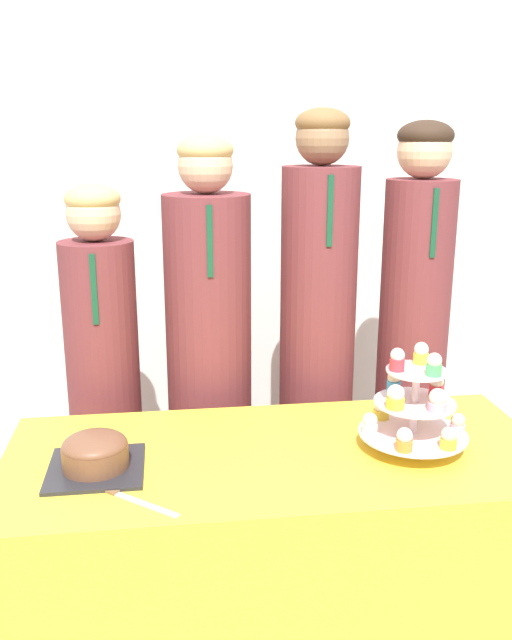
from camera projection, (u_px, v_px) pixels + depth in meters
name	position (u px, v px, depth m)	size (l,w,h in m)	color
wall_back	(231.00, 179.00, 2.81)	(9.00, 0.06, 2.70)	silver
table	(277.00, 568.00, 1.89)	(1.45, 0.63, 0.72)	yellow
round_cake	(95.00, 453.00, 1.69)	(0.24, 0.24, 0.10)	#232328
cake_knife	(119.00, 495.00, 1.58)	(0.21, 0.18, 0.01)	silver
cupcake_stand	(414.00, 405.00, 1.78)	(0.29, 0.29, 0.28)	silver
student_0	(105.00, 397.00, 2.28)	(0.24, 0.25, 1.38)	brown
student_1	(210.00, 377.00, 2.31)	(0.29, 0.29, 1.53)	brown
student_2	(317.00, 358.00, 2.35)	(0.26, 0.26, 1.61)	brown
student_3	(411.00, 355.00, 2.39)	(0.24, 0.25, 1.57)	brown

